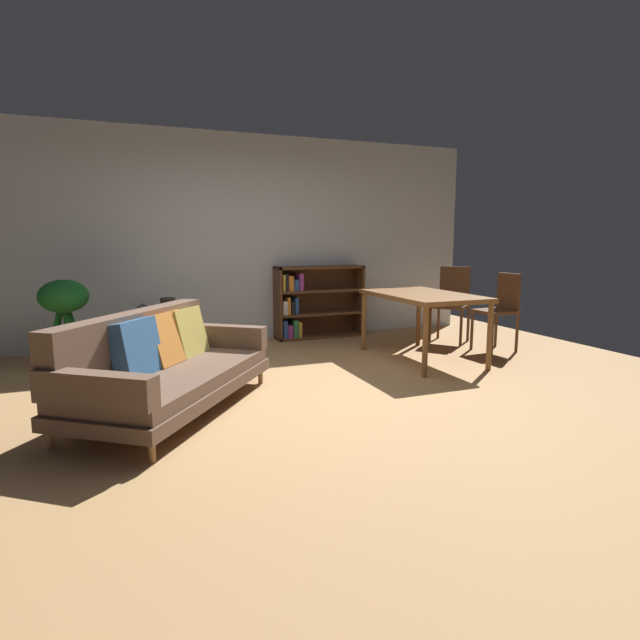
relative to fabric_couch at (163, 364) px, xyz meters
The scene contains 11 objects.
ground_plane 1.23m from the fabric_couch, ahead, with size 8.16×8.16×0.00m, color tan.
back_wall_panel 3.01m from the fabric_couch, 65.61° to the left, with size 6.80×0.10×2.70m, color silver.
fabric_couch is the anchor object (origin of this frame).
media_console 1.76m from the fabric_couch, 83.37° to the left, with size 0.37×1.14×0.51m.
open_laptop 1.87m from the fabric_couch, 86.33° to the left, with size 0.45×0.39×0.11m.
desk_speaker 1.54m from the fabric_couch, 82.96° to the left, with size 0.16×0.16×0.22m.
potted_floor_plant 1.95m from the fabric_couch, 115.69° to the left, with size 0.50×0.50×0.94m.
dining_table 2.96m from the fabric_couch, 13.82° to the left, with size 0.88×1.45×0.75m.
dining_chair_near 4.08m from the fabric_couch, 10.81° to the left, with size 0.44×0.41×0.94m.
dining_chair_far 4.08m from the fabric_couch, 21.02° to the left, with size 0.59×0.60×0.99m.
bookshelf 3.25m from the fabric_couch, 47.77° to the left, with size 1.24×0.32×0.99m.
Camera 1 is at (-1.45, -4.02, 1.35)m, focal length 28.57 mm.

